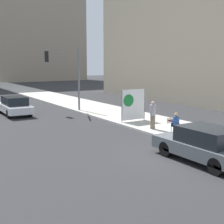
{
  "coord_description": "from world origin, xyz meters",
  "views": [
    {
      "loc": [
        -9.07,
        -9.36,
        3.91
      ],
      "look_at": [
        -0.0,
        5.41,
        1.19
      ],
      "focal_mm": 50.0,
      "sensor_mm": 36.0,
      "label": 1
    }
  ],
  "objects_px": {
    "jogger_on_sidewalk": "(153,115)",
    "protest_banner": "(133,105)",
    "parked_car_curbside": "(205,145)",
    "car_on_road_nearest": "(15,106)",
    "seated_protester": "(177,123)",
    "traffic_light_pole": "(66,68)"
  },
  "relations": [
    {
      "from": "jogger_on_sidewalk",
      "to": "traffic_light_pole",
      "type": "distance_m",
      "value": 9.81
    },
    {
      "from": "seated_protester",
      "to": "parked_car_curbside",
      "type": "relative_size",
      "value": 0.28
    },
    {
      "from": "jogger_on_sidewalk",
      "to": "protest_banner",
      "type": "xyz_separation_m",
      "value": [
        0.46,
        2.6,
        0.28
      ]
    },
    {
      "from": "protest_banner",
      "to": "car_on_road_nearest",
      "type": "relative_size",
      "value": 0.47
    },
    {
      "from": "protest_banner",
      "to": "jogger_on_sidewalk",
      "type": "bearing_deg",
      "value": -100.03
    },
    {
      "from": "traffic_light_pole",
      "to": "car_on_road_nearest",
      "type": "height_order",
      "value": "traffic_light_pole"
    },
    {
      "from": "jogger_on_sidewalk",
      "to": "protest_banner",
      "type": "distance_m",
      "value": 2.66
    },
    {
      "from": "parked_car_curbside",
      "to": "protest_banner",
      "type": "bearing_deg",
      "value": 74.32
    },
    {
      "from": "protest_banner",
      "to": "traffic_light_pole",
      "type": "height_order",
      "value": "traffic_light_pole"
    },
    {
      "from": "seated_protester",
      "to": "traffic_light_pole",
      "type": "bearing_deg",
      "value": 89.4
    },
    {
      "from": "traffic_light_pole",
      "to": "parked_car_curbside",
      "type": "distance_m",
      "value": 15.21
    },
    {
      "from": "jogger_on_sidewalk",
      "to": "seated_protester",
      "type": "bearing_deg",
      "value": 59.48
    },
    {
      "from": "seated_protester",
      "to": "protest_banner",
      "type": "height_order",
      "value": "protest_banner"
    },
    {
      "from": "parked_car_curbside",
      "to": "car_on_road_nearest",
      "type": "relative_size",
      "value": 0.97
    },
    {
      "from": "jogger_on_sidewalk",
      "to": "car_on_road_nearest",
      "type": "xyz_separation_m",
      "value": [
        -5.31,
        10.04,
        -0.24
      ]
    },
    {
      "from": "seated_protester",
      "to": "car_on_road_nearest",
      "type": "relative_size",
      "value": 0.27
    },
    {
      "from": "car_on_road_nearest",
      "to": "seated_protester",
      "type": "bearing_deg",
      "value": -65.43
    },
    {
      "from": "seated_protester",
      "to": "jogger_on_sidewalk",
      "type": "distance_m",
      "value": 1.87
    },
    {
      "from": "protest_banner",
      "to": "parked_car_curbside",
      "type": "distance_m",
      "value": 8.49
    },
    {
      "from": "jogger_on_sidewalk",
      "to": "parked_car_curbside",
      "type": "xyz_separation_m",
      "value": [
        -1.83,
        -5.56,
        -0.24
      ]
    },
    {
      "from": "protest_banner",
      "to": "parked_car_curbside",
      "type": "bearing_deg",
      "value": -105.68
    },
    {
      "from": "seated_protester",
      "to": "protest_banner",
      "type": "distance_m",
      "value": 4.49
    }
  ]
}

